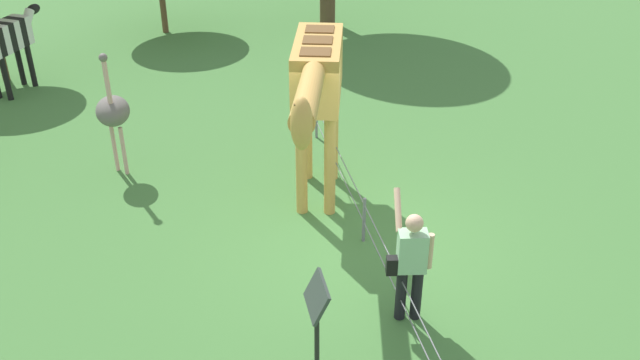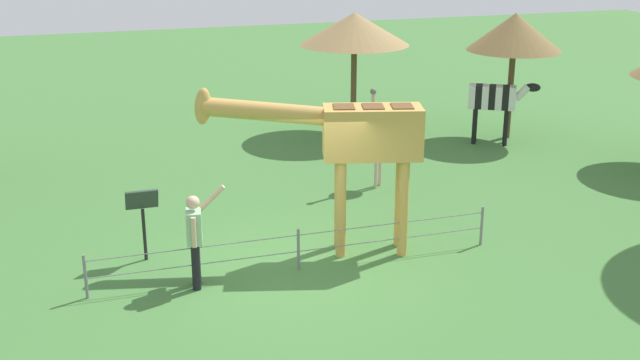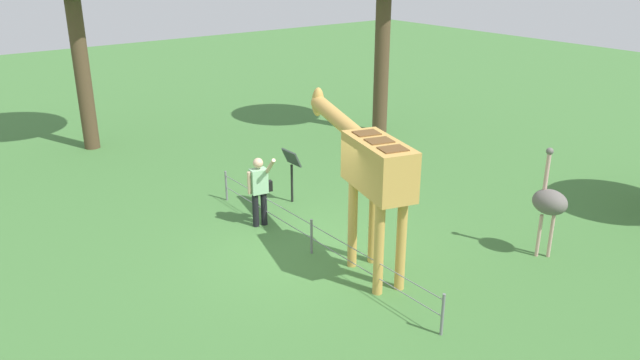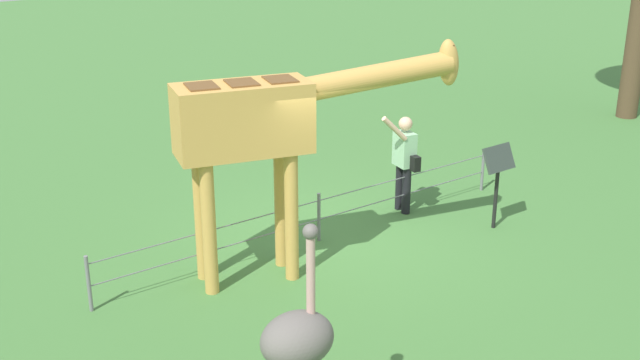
{
  "view_description": "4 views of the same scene",
  "coord_description": "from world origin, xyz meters",
  "px_view_note": "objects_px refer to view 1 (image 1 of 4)",
  "views": [
    {
      "loc": [
        8.4,
        -2.31,
        6.21
      ],
      "look_at": [
        0.22,
        -0.59,
        1.28
      ],
      "focal_mm": 39.67,
      "sensor_mm": 36.0,
      "label": 1
    },
    {
      "loc": [
        3.45,
        12.09,
        5.85
      ],
      "look_at": [
        -0.42,
        0.01,
        1.55
      ],
      "focal_mm": 44.69,
      "sensor_mm": 36.0,
      "label": 2
    },
    {
      "loc": [
        -8.98,
        6.71,
        5.85
      ],
      "look_at": [
        0.13,
        -0.19,
        1.48
      ],
      "focal_mm": 34.6,
      "sensor_mm": 36.0,
      "label": 3
    },
    {
      "loc": [
        -6.3,
        -8.45,
        4.92
      ],
      "look_at": [
        -0.58,
        -0.69,
        1.33
      ],
      "focal_mm": 44.11,
      "sensor_mm": 36.0,
      "label": 4
    }
  ],
  "objects_px": {
    "ostrich": "(113,111)",
    "info_sign": "(317,309)",
    "zebra": "(8,40)",
    "giraffe": "(316,85)",
    "visitor": "(410,261)"
  },
  "relations": [
    {
      "from": "info_sign",
      "to": "zebra",
      "type": "bearing_deg",
      "value": -153.61
    },
    {
      "from": "giraffe",
      "to": "visitor",
      "type": "xyz_separation_m",
      "value": [
        2.89,
        0.59,
        -1.2
      ]
    },
    {
      "from": "giraffe",
      "to": "ostrich",
      "type": "xyz_separation_m",
      "value": [
        -1.76,
        -3.13,
        -0.92
      ]
    },
    {
      "from": "visitor",
      "to": "info_sign",
      "type": "relative_size",
      "value": 1.28
    },
    {
      "from": "giraffe",
      "to": "visitor",
      "type": "height_order",
      "value": "giraffe"
    },
    {
      "from": "zebra",
      "to": "info_sign",
      "type": "xyz_separation_m",
      "value": [
        9.53,
        4.73,
        -0.21
      ]
    },
    {
      "from": "visitor",
      "to": "info_sign",
      "type": "xyz_separation_m",
      "value": [
        0.69,
        -1.33,
        0.05
      ]
    },
    {
      "from": "visitor",
      "to": "info_sign",
      "type": "bearing_deg",
      "value": -62.48
    },
    {
      "from": "visitor",
      "to": "ostrich",
      "type": "bearing_deg",
      "value": -141.28
    },
    {
      "from": "ostrich",
      "to": "info_sign",
      "type": "bearing_deg",
      "value": 24.2
    },
    {
      "from": "ostrich",
      "to": "giraffe",
      "type": "bearing_deg",
      "value": 60.72
    },
    {
      "from": "visitor",
      "to": "info_sign",
      "type": "distance_m",
      "value": 1.5
    },
    {
      "from": "zebra",
      "to": "info_sign",
      "type": "distance_m",
      "value": 10.64
    },
    {
      "from": "info_sign",
      "to": "visitor",
      "type": "bearing_deg",
      "value": 117.52
    },
    {
      "from": "giraffe",
      "to": "ostrich",
      "type": "bearing_deg",
      "value": -119.28
    }
  ]
}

